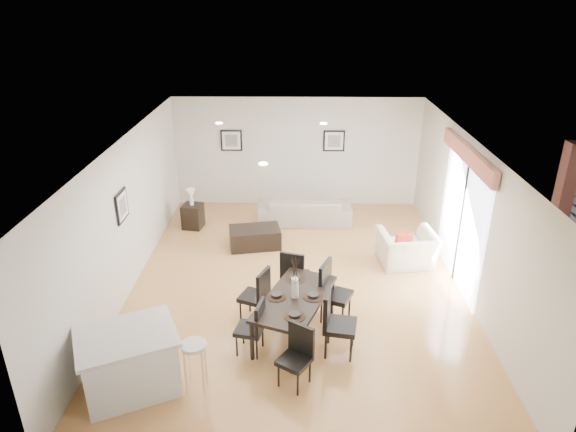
{
  "coord_description": "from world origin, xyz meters",
  "views": [
    {
      "loc": [
        -0.02,
        -8.17,
        5.0
      ],
      "look_at": [
        -0.16,
        0.4,
        1.22
      ],
      "focal_mm": 32.0,
      "sensor_mm": 36.0,
      "label": 1
    }
  ],
  "objects_px": {
    "dining_chair_foot": "(294,272)",
    "coffee_table": "(255,237)",
    "armchair": "(407,249)",
    "dining_chair_wfar": "(258,293)",
    "dining_chair_wnear": "(254,325)",
    "side_table": "(193,216)",
    "sofa": "(304,210)",
    "dining_chair_efar": "(331,288)",
    "bar_stool": "(194,350)",
    "dining_chair_enear": "(334,319)",
    "dining_chair_head": "(297,352)",
    "dining_table": "(295,301)",
    "kitchen_island": "(129,362)"
  },
  "relations": [
    {
      "from": "dining_chair_foot",
      "to": "coffee_table",
      "type": "xyz_separation_m",
      "value": [
        -0.83,
        2.01,
        -0.32
      ]
    },
    {
      "from": "armchair",
      "to": "dining_chair_wfar",
      "type": "height_order",
      "value": "dining_chair_wfar"
    },
    {
      "from": "dining_chair_foot",
      "to": "dining_chair_wnear",
      "type": "bearing_deg",
      "value": 84.92
    },
    {
      "from": "side_table",
      "to": "dining_chair_wnear",
      "type": "bearing_deg",
      "value": -68.41
    },
    {
      "from": "sofa",
      "to": "dining_chair_efar",
      "type": "distance_m",
      "value": 3.89
    },
    {
      "from": "dining_chair_wfar",
      "to": "bar_stool",
      "type": "xyz_separation_m",
      "value": [
        -0.73,
        -1.62,
        0.12
      ]
    },
    {
      "from": "armchair",
      "to": "dining_chair_wnear",
      "type": "bearing_deg",
      "value": 37.51
    },
    {
      "from": "dining_chair_enear",
      "to": "coffee_table",
      "type": "height_order",
      "value": "dining_chair_enear"
    },
    {
      "from": "dining_chair_head",
      "to": "side_table",
      "type": "relative_size",
      "value": 1.57
    },
    {
      "from": "dining_table",
      "to": "bar_stool",
      "type": "height_order",
      "value": "bar_stool"
    },
    {
      "from": "dining_table",
      "to": "kitchen_island",
      "type": "bearing_deg",
      "value": -129.54
    },
    {
      "from": "dining_chair_wnear",
      "to": "dining_chair_efar",
      "type": "distance_m",
      "value": 1.48
    },
    {
      "from": "armchair",
      "to": "dining_chair_efar",
      "type": "xyz_separation_m",
      "value": [
        -1.61,
        -1.87,
        0.23
      ]
    },
    {
      "from": "coffee_table",
      "to": "bar_stool",
      "type": "distance_m",
      "value": 4.33
    },
    {
      "from": "sofa",
      "to": "dining_chair_enear",
      "type": "bearing_deg",
      "value": 93.38
    },
    {
      "from": "dining_chair_wnear",
      "to": "coffee_table",
      "type": "distance_m",
      "value": 3.51
    },
    {
      "from": "dining_chair_efar",
      "to": "dining_table",
      "type": "bearing_deg",
      "value": 151.19
    },
    {
      "from": "kitchen_island",
      "to": "dining_chair_wnear",
      "type": "bearing_deg",
      "value": 1.53
    },
    {
      "from": "dining_chair_efar",
      "to": "dining_chair_enear",
      "type": "bearing_deg",
      "value": -156.98
    },
    {
      "from": "dining_chair_enear",
      "to": "armchair",
      "type": "bearing_deg",
      "value": -20.63
    },
    {
      "from": "dining_chair_wfar",
      "to": "dining_table",
      "type": "bearing_deg",
      "value": 79.24
    },
    {
      "from": "kitchen_island",
      "to": "dining_table",
      "type": "bearing_deg",
      "value": 4.38
    },
    {
      "from": "armchair",
      "to": "coffee_table",
      "type": "bearing_deg",
      "value": -20.47
    },
    {
      "from": "dining_chair_efar",
      "to": "side_table",
      "type": "xyz_separation_m",
      "value": [
        -2.93,
        3.53,
        -0.29
      ]
    },
    {
      "from": "dining_chair_efar",
      "to": "dining_chair_foot",
      "type": "distance_m",
      "value": 0.85
    },
    {
      "from": "kitchen_island",
      "to": "bar_stool",
      "type": "distance_m",
      "value": 0.9
    },
    {
      "from": "dining_chair_head",
      "to": "bar_stool",
      "type": "relative_size",
      "value": 1.17
    },
    {
      "from": "dining_chair_wfar",
      "to": "coffee_table",
      "type": "relative_size",
      "value": 0.89
    },
    {
      "from": "armchair",
      "to": "dining_chair_wnear",
      "type": "distance_m",
      "value": 3.93
    },
    {
      "from": "dining_table",
      "to": "coffee_table",
      "type": "relative_size",
      "value": 1.78
    },
    {
      "from": "dining_chair_efar",
      "to": "dining_chair_foot",
      "type": "height_order",
      "value": "dining_chair_efar"
    },
    {
      "from": "sofa",
      "to": "dining_chair_wnear",
      "type": "relative_size",
      "value": 2.45
    },
    {
      "from": "dining_chair_efar",
      "to": "bar_stool",
      "type": "bearing_deg",
      "value": 154.95
    },
    {
      "from": "dining_chair_foot",
      "to": "dining_chair_efar",
      "type": "bearing_deg",
      "value": 152.49
    },
    {
      "from": "dining_chair_foot",
      "to": "coffee_table",
      "type": "relative_size",
      "value": 0.9
    },
    {
      "from": "dining_table",
      "to": "dining_chair_head",
      "type": "xyz_separation_m",
      "value": [
        0.04,
        -1.05,
        -0.13
      ]
    },
    {
      "from": "dining_chair_wnear",
      "to": "dining_chair_wfar",
      "type": "xyz_separation_m",
      "value": [
        0.0,
        0.82,
        0.03
      ]
    },
    {
      "from": "dining_table",
      "to": "dining_chair_head",
      "type": "relative_size",
      "value": 2.11
    },
    {
      "from": "dining_chair_wnear",
      "to": "dining_chair_head",
      "type": "bearing_deg",
      "value": 58.5
    },
    {
      "from": "dining_chair_enear",
      "to": "sofa",
      "type": "bearing_deg",
      "value": 14.56
    },
    {
      "from": "dining_chair_enear",
      "to": "dining_chair_foot",
      "type": "relative_size",
      "value": 1.11
    },
    {
      "from": "dining_chair_efar",
      "to": "dining_chair_head",
      "type": "xyz_separation_m",
      "value": [
        -0.55,
        -1.51,
        -0.08
      ]
    },
    {
      "from": "dining_chair_wfar",
      "to": "dining_chair_foot",
      "type": "height_order",
      "value": "dining_chair_foot"
    },
    {
      "from": "armchair",
      "to": "dining_chair_enear",
      "type": "xyz_separation_m",
      "value": [
        -1.62,
        -2.73,
        0.24
      ]
    },
    {
      "from": "sofa",
      "to": "dining_table",
      "type": "height_order",
      "value": "dining_table"
    },
    {
      "from": "dining_chair_wfar",
      "to": "dining_chair_efar",
      "type": "relative_size",
      "value": 0.92
    },
    {
      "from": "dining_chair_wfar",
      "to": "side_table",
      "type": "relative_size",
      "value": 1.67
    },
    {
      "from": "dining_chair_wfar",
      "to": "dining_chair_enear",
      "type": "bearing_deg",
      "value": 78.42
    },
    {
      "from": "sofa",
      "to": "coffee_table",
      "type": "xyz_separation_m",
      "value": [
        -1.06,
        -1.27,
        -0.1
      ]
    },
    {
      "from": "coffee_table",
      "to": "sofa",
      "type": "bearing_deg",
      "value": 39.61
    }
  ]
}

